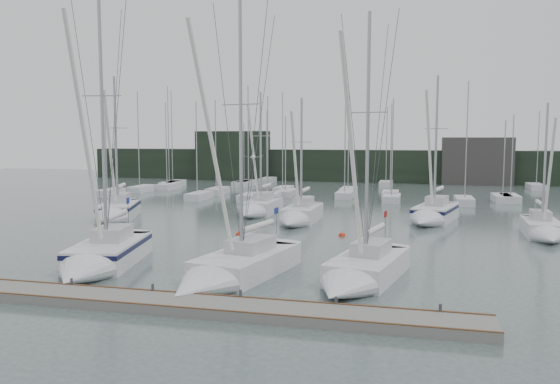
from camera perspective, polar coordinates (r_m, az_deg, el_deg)
The scene contains 18 objects.
ground at distance 27.61m, azimuth -5.52°, elevation -9.04°, with size 160.00×160.00×0.00m, color #445350.
dock at distance 23.08m, azimuth -9.71°, elevation -11.56°, with size 24.00×2.00×0.40m, color #63645F.
far_treeline at distance 87.75m, azimuth 7.95°, elevation 2.74°, with size 90.00×4.00×5.00m, color black.
far_building_left at distance 89.99m, azimuth -4.97°, elevation 3.80°, with size 12.00×3.00×8.00m, color black.
far_building_right at distance 85.75m, azimuth 19.89°, elevation 3.05°, with size 10.00×3.00×7.00m, color #3F3C3A.
mast_forest at distance 68.22m, azimuth 1.52°, elevation 0.23°, with size 53.32×28.09×14.10m.
sailboat_near_left at distance 30.54m, azimuth -18.48°, elevation -6.67°, with size 4.84×9.90×15.63m.
sailboat_near_center at distance 26.64m, azimuth -5.76°, elevation -8.40°, with size 5.00×9.93×14.75m.
sailboat_near_right at distance 26.29m, azimuth 8.03°, elevation -8.63°, with size 4.55×9.03×13.94m.
sailboat_mid_a at distance 48.17m, azimuth -16.82°, elevation -2.09°, with size 5.46×9.07×13.03m.
sailboat_mid_b at distance 49.20m, azimuth -2.39°, elevation -1.79°, with size 2.79×7.74×11.90m.
sailboat_mid_c at distance 44.47m, azimuth 1.91°, elevation -2.58°, with size 2.74×7.96×11.00m.
sailboat_mid_d at distance 46.49m, azimuth 15.51°, elevation -2.36°, with size 4.78×8.61×12.96m.
sailboat_mid_e at distance 42.19m, azimuth 25.89°, elevation -3.72°, with size 2.67×7.26×10.15m.
buoy_a at distance 39.61m, azimuth -4.29°, elevation -4.49°, with size 0.51×0.51×0.51m, color red.
buoy_b at distance 39.37m, azimuth 6.49°, elevation -4.58°, with size 0.51×0.51×0.51m, color red.
buoy_c at distance 41.87m, azimuth -15.09°, elevation -4.12°, with size 0.66×0.66×0.66m, color red.
seagull at distance 28.10m, azimuth -2.83°, elevation 3.67°, with size 1.01×0.54×0.21m.
Camera 1 is at (8.87, -25.18, 7.04)m, focal length 35.00 mm.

